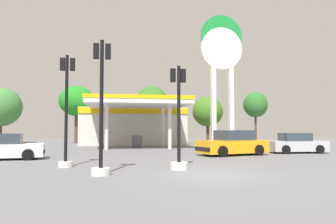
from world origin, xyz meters
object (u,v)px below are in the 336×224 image
object	(u,v)px
traffic_signal_0	(101,121)
traffic_signal_2	(66,118)
traffic_signal_1	(179,133)
tree_0	(1,107)
tree_4	(255,105)
car_1	(297,144)
tree_1	(77,101)
car_2	(5,148)
car_0	(233,144)
station_pole_sign	(222,63)
tree_3	(208,112)
tree_2	(152,104)

from	to	relation	value
traffic_signal_0	traffic_signal_2	bearing A→B (deg)	120.14
traffic_signal_1	tree_0	bearing A→B (deg)	120.50
traffic_signal_1	tree_4	bearing A→B (deg)	59.66
car_1	tree_1	world-z (taller)	tree_1
car_2	traffic_signal_1	size ratio (longest dim) A/B	0.97
car_0	car_2	xyz separation A→B (m)	(-13.48, -0.79, -0.08)
traffic_signal_2	tree_4	distance (m)	33.91
station_pole_sign	traffic_signal_1	size ratio (longest dim) A/B	2.81
car_1	traffic_signal_1	xyz separation A→B (m)	(-10.03, -7.67, 0.89)
tree_3	tree_4	size ratio (longest dim) A/B	0.88
traffic_signal_0	tree_3	bearing A→B (deg)	66.16
car_0	station_pole_sign	bearing A→B (deg)	75.15
traffic_signal_0	traffic_signal_2	distance (m)	3.28
traffic_signal_1	tree_0	world-z (taller)	tree_0
car_0	traffic_signal_1	world-z (taller)	traffic_signal_1
tree_2	tree_3	bearing A→B (deg)	5.59
car_1	car_2	bearing A→B (deg)	-174.36
station_pole_sign	tree_0	size ratio (longest dim) A/B	1.90
tree_0	tree_2	distance (m)	17.51
traffic_signal_1	tree_3	size ratio (longest dim) A/B	0.73
traffic_signal_0	tree_0	xyz separation A→B (m)	(-12.32, 27.32, 2.24)
car_1	traffic_signal_0	bearing A→B (deg)	-146.36
tree_1	tree_2	bearing A→B (deg)	5.07
tree_2	traffic_signal_2	bearing A→B (deg)	-105.27
car_2	traffic_signal_0	distance (m)	8.91
traffic_signal_2	tree_3	bearing A→B (deg)	61.00
car_0	traffic_signal_0	size ratio (longest dim) A/B	0.96
tree_0	tree_1	size ratio (longest dim) A/B	0.95
traffic_signal_0	tree_1	distance (m)	27.45
car_2	traffic_signal_1	bearing A→B (deg)	-34.17
traffic_signal_0	tree_0	distance (m)	30.05
traffic_signal_2	tree_1	size ratio (longest dim) A/B	0.74
traffic_signal_1	station_pole_sign	bearing A→B (deg)	64.55
traffic_signal_2	traffic_signal_0	bearing A→B (deg)	-59.86
station_pole_sign	traffic_signal_2	xyz separation A→B (m)	(-11.87, -13.15, -5.57)
traffic_signal_0	tree_0	world-z (taller)	tree_0
tree_4	traffic_signal_1	bearing A→B (deg)	-120.34
traffic_signal_2	tree_1	world-z (taller)	tree_1
tree_1	tree_2	xyz separation A→B (m)	(9.07, 0.80, -0.19)
tree_0	tree_4	world-z (taller)	tree_4
station_pole_sign	traffic_signal_0	xyz separation A→B (m)	(-10.23, -15.98, -5.78)
tree_0	tree_4	bearing A→B (deg)	3.27
station_pole_sign	car_1	bearing A→B (deg)	-67.85
car_1	tree_0	xyz separation A→B (m)	(-25.48, 18.56, 3.57)
car_2	tree_4	size ratio (longest dim) A/B	0.63
traffic_signal_0	tree_4	distance (m)	35.23
tree_2	tree_4	distance (m)	14.44
tree_2	tree_4	world-z (taller)	tree_2
car_1	tree_1	xyz separation A→B (m)	(-17.05, 18.25, 4.33)
car_1	tree_3	world-z (taller)	tree_3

